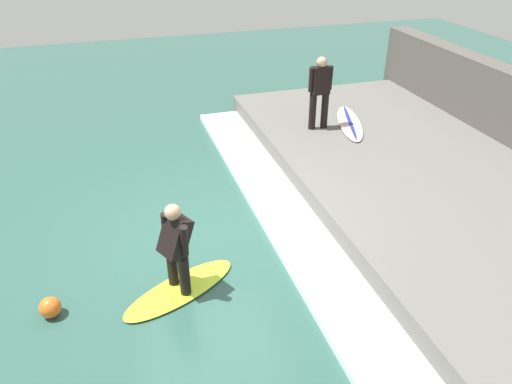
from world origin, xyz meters
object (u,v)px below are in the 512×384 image
surfboard_riding (180,289)px  surfboard_waiting_near (350,123)px  surfer_waiting_near (320,89)px  marker_buoy (50,307)px  surfer_riding (176,244)px

surfboard_riding → surfboard_waiting_near: size_ratio=0.88×
surfer_waiting_near → marker_buoy: (-5.32, -3.78, -1.14)m
surfer_waiting_near → surfboard_waiting_near: 1.12m
surfboard_riding → surfboard_waiting_near: (4.41, 3.79, 0.43)m
surfer_waiting_near → marker_buoy: surfer_waiting_near is taller
surfboard_waiting_near → surfer_riding: bearing=-139.4°
surfer_riding → surfboard_waiting_near: size_ratio=0.64×
marker_buoy → surfer_waiting_near: bearing=35.4°
surfer_riding → marker_buoy: (-1.66, 0.02, -0.66)m
surfboard_waiting_near → marker_buoy: bearing=-148.2°
surfer_waiting_near → marker_buoy: 6.63m
surfer_waiting_near → surfboard_riding: bearing=-133.9°
marker_buoy → surfboard_riding: bearing=-0.7°
surfboard_waiting_near → surfer_waiting_near: bearing=178.5°
surfboard_riding → surfer_riding: size_ratio=1.38×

